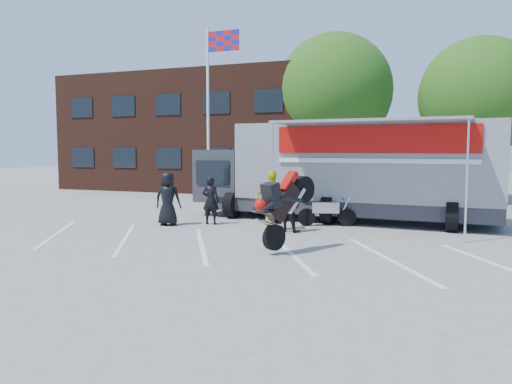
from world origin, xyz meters
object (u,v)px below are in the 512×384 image
Objects in this scene: spectator_leather_b at (211,201)px; spectator_leather_a at (168,199)px; spectator_hivis at (273,200)px; flagpole at (213,93)px; spectator_leather_c at (289,206)px; tree_mid at (479,96)px; parked_motorcycle at (327,226)px; transporter_truck at (349,221)px; tree_left at (334,91)px; stunt_bike_rider at (295,250)px.

spectator_leather_a is at bearing 23.28° from spectator_leather_b.
flagpole is at bearing -58.13° from spectator_hivis.
spectator_leather_a is (1.47, -6.42, -4.17)m from flagpole.
tree_mid is at bearing -104.12° from spectator_leather_c.
parked_motorcycle is 2.20m from spectator_hivis.
spectator_leather_a reaches higher than spectator_leather_b.
transporter_truck is 3.54m from spectator_hivis.
tree_left is at bearing -104.12° from spectator_leather_b.
stunt_bike_rider is at bearing 123.28° from spectator_leather_c.
parked_motorcycle is (2.15, -10.67, -5.57)m from tree_left.
spectator_hivis reaches higher than spectator_leather_a.
tree_left is at bearing -6.71° from parked_motorcycle.
tree_mid reaches higher than spectator_leather_a.
flagpole reaches higher than parked_motorcycle.
parked_motorcycle is at bearing -172.32° from spectator_leather_a.
flagpole is at bearing 35.76° from parked_motorcycle.
tree_left is at bearing 171.87° from tree_mid.
stunt_bike_rider is (-4.69, -13.79, -4.94)m from tree_mid.
spectator_leather_c is (2.89, -0.46, -0.00)m from spectator_leather_b.
transporter_truck is at bearing -36.36° from parked_motorcycle.
spectator_leather_a is (-2.78, -12.42, -4.68)m from tree_left.
flagpole reaches higher than tree_mid.
transporter_truck is 6.68× the size of spectator_leather_b.
tree_left is 4.11× the size of stunt_bike_rider.
tree_mid is at bearing -44.73° from parked_motorcycle.
spectator_leather_a reaches higher than spectator_leather_c.
transporter_truck is (2.62, -9.24, -5.57)m from tree_left.
transporter_truck is 5.56m from stunt_bike_rider.
spectator_hivis is (-1.38, -1.43, 0.93)m from parked_motorcycle.
spectator_hivis is (0.76, -12.10, -4.64)m from tree_left.
parked_motorcycle is 1.09× the size of spectator_leather_a.
tree_mid reaches higher than stunt_bike_rider.
stunt_bike_rider is at bearing -53.28° from flagpole.
transporter_truck is 5.08× the size of stunt_bike_rider.
transporter_truck is at bearing -130.44° from spectator_hivis.
tree_left reaches higher than spectator_leather_c.
tree_left is 0.81× the size of transporter_truck.
tree_left reaches higher than transporter_truck.
transporter_truck is at bearing -100.92° from spectator_leather_c.
flagpole is at bearing -88.95° from spectator_leather_a.
parked_motorcycle is 1.04× the size of spectator_hivis.
tree_mid reaches higher than transporter_truck.
flagpole reaches higher than transporter_truck.
stunt_bike_rider reaches higher than parked_motorcycle.
spectator_leather_c is (-0.81, -1.50, 0.80)m from parked_motorcycle.
flagpole is 4.53× the size of spectator_leather_a.
tree_left is 4.48× the size of parked_motorcycle.
tree_left is 12.74m from spectator_leather_b.
spectator_leather_a is (-4.92, -1.74, 0.88)m from parked_motorcycle.
spectator_leather_b reaches higher than stunt_bike_rider.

